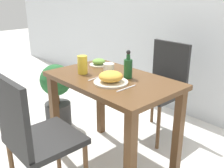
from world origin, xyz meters
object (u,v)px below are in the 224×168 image
drink_cup (109,69)px  potted_plant_left (57,93)px  chair_near (34,135)px  juice_glass (82,65)px  sauce_bottle (128,67)px  chair_far (162,84)px  food_plate (111,78)px  side_plate (99,63)px

drink_cup → potted_plant_left: drink_cup is taller
chair_near → juice_glass: (-0.22, 0.55, 0.30)m
potted_plant_left → sauce_bottle: bearing=4.6°
chair_far → sauce_bottle: 0.70m
food_plate → sauce_bottle: 0.17m
food_plate → potted_plant_left: size_ratio=0.37×
sauce_bottle → potted_plant_left: bearing=-175.4°
chair_far → side_plate: bearing=-116.0°
juice_glass → side_plate: bearing=110.4°
drink_cup → juice_glass: juice_glass is taller
food_plate → potted_plant_left: bearing=174.2°
sauce_bottle → side_plate: bearing=172.1°
chair_near → juice_glass: bearing=-68.2°
drink_cup → juice_glass: bearing=-140.3°
food_plate → side_plate: size_ratio=1.52×
side_plate → sauce_bottle: bearing=-7.9°
side_plate → food_plate: bearing=-29.2°
chair_near → food_plate: (0.09, 0.57, 0.27)m
food_plate → side_plate: bearing=150.8°
drink_cup → chair_far: bearing=87.9°
food_plate → juice_glass: bearing=-177.7°
food_plate → chair_far: bearing=99.5°
side_plate → juice_glass: size_ratio=1.13×
chair_near → side_plate: chair_near is taller
chair_far → juice_glass: (-0.18, -0.80, 0.30)m
chair_far → potted_plant_left: size_ratio=1.35×
food_plate → potted_plant_left: (-0.93, 0.09, -0.41)m
drink_cup → potted_plant_left: (-0.78, -0.03, -0.42)m
chair_far → side_plate: size_ratio=5.64×
juice_glass → potted_plant_left: bearing=170.2°
potted_plant_left → chair_near: bearing=-38.3°
side_plate → drink_cup: size_ratio=1.83×
drink_cup → sauce_bottle: 0.17m
sauce_bottle → potted_plant_left: 1.04m
drink_cup → juice_glass: (-0.16, -0.13, 0.03)m
chair_far → side_plate: 0.67m
food_plate → drink_cup: bearing=142.6°
food_plate → juice_glass: (-0.31, -0.01, 0.03)m
chair_far → juice_glass: 0.87m
side_plate → juice_glass: 0.26m
drink_cup → potted_plant_left: 0.88m
juice_glass → sauce_bottle: (0.32, 0.18, 0.01)m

